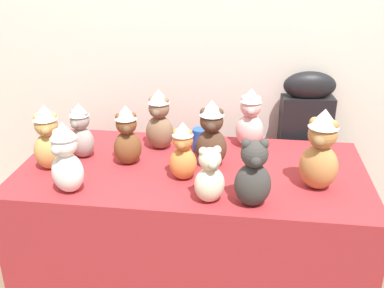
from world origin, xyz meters
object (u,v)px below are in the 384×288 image
(teddy_bear_snow, at_px, (66,158))
(party_cup_blue, at_px, (200,139))
(teddy_bear_chestnut, at_px, (127,136))
(teddy_bear_ash, at_px, (81,131))
(teddy_bear_mocha, at_px, (159,120))
(teddy_bear_caramel, at_px, (320,151))
(teddy_bear_honey, at_px, (48,138))
(instrument_case, at_px, (301,161))
(teddy_bear_blush, at_px, (250,119))
(teddy_bear_cocoa, at_px, (211,134))
(teddy_bear_charcoal, at_px, (253,175))
(teddy_bear_ginger, at_px, (183,152))
(teddy_bear_cream, at_px, (210,176))
(display_table, at_px, (192,232))

(teddy_bear_snow, height_order, party_cup_blue, teddy_bear_snow)
(teddy_bear_chestnut, height_order, teddy_bear_ash, teddy_bear_chestnut)
(teddy_bear_chestnut, bearing_deg, teddy_bear_mocha, 42.77)
(teddy_bear_caramel, xyz_separation_m, party_cup_blue, (-0.54, 0.33, -0.12))
(teddy_bear_snow, height_order, teddy_bear_honey, teddy_bear_snow)
(teddy_bear_snow, bearing_deg, teddy_bear_mocha, 80.03)
(instrument_case, distance_m, teddy_bear_honey, 1.40)
(teddy_bear_ash, xyz_separation_m, teddy_bear_blush, (0.80, 0.23, 0.02))
(teddy_bear_cocoa, distance_m, teddy_bear_mocha, 0.32)
(teddy_bear_charcoal, xyz_separation_m, teddy_bear_cocoa, (-0.19, 0.33, 0.02))
(teddy_bear_snow, bearing_deg, teddy_bear_caramel, 30.57)
(teddy_bear_honey, distance_m, teddy_bear_mocha, 0.54)
(teddy_bear_ginger, distance_m, party_cup_blue, 0.33)
(teddy_bear_chestnut, distance_m, party_cup_blue, 0.39)
(teddy_bear_snow, height_order, teddy_bear_mocha, teddy_bear_snow)
(teddy_bear_cocoa, bearing_deg, instrument_case, 42.65)
(instrument_case, distance_m, teddy_bear_snow, 1.36)
(teddy_bear_cream, relative_size, teddy_bear_blush, 0.78)
(teddy_bear_cocoa, relative_size, teddy_bear_mocha, 1.04)
(teddy_bear_caramel, distance_m, teddy_bear_ash, 1.11)
(teddy_bear_chestnut, xyz_separation_m, teddy_bear_cream, (0.41, -0.29, -0.03))
(teddy_bear_cream, relative_size, teddy_bear_charcoal, 0.85)
(display_table, bearing_deg, teddy_bear_blush, 47.31)
(teddy_bear_cream, bearing_deg, teddy_bear_mocha, 101.71)
(instrument_case, relative_size, party_cup_blue, 9.67)
(display_table, bearing_deg, teddy_bear_ginger, -102.77)
(teddy_bear_ash, height_order, teddy_bear_blush, teddy_bear_blush)
(teddy_bear_mocha, bearing_deg, display_table, -39.57)
(instrument_case, height_order, teddy_bear_cocoa, instrument_case)
(teddy_bear_ginger, distance_m, teddy_bear_cocoa, 0.19)
(teddy_bear_cocoa, bearing_deg, party_cup_blue, 109.79)
(teddy_bear_mocha, bearing_deg, instrument_case, 29.54)
(teddy_bear_caramel, relative_size, teddy_bear_honey, 1.15)
(teddy_bear_charcoal, relative_size, teddy_bear_honey, 0.92)
(party_cup_blue, bearing_deg, teddy_bear_cocoa, -67.76)
(teddy_bear_caramel, relative_size, teddy_bear_ash, 1.30)
(teddy_bear_snow, relative_size, teddy_bear_honey, 1.01)
(teddy_bear_chestnut, distance_m, teddy_bear_blush, 0.63)
(teddy_bear_ginger, relative_size, teddy_bear_charcoal, 0.94)
(teddy_bear_cream, xyz_separation_m, teddy_bear_blush, (0.15, 0.57, 0.04))
(teddy_bear_snow, relative_size, teddy_bear_blush, 1.01)
(teddy_bear_cocoa, bearing_deg, teddy_bear_cream, -88.23)
(teddy_bear_snow, xyz_separation_m, teddy_bear_mocha, (0.29, 0.48, -0.00))
(teddy_bear_blush, relative_size, party_cup_blue, 2.81)
(display_table, distance_m, teddy_bear_cocoa, 0.53)
(display_table, xyz_separation_m, teddy_bear_charcoal, (0.28, -0.29, 0.49))
(teddy_bear_cream, xyz_separation_m, party_cup_blue, (-0.09, 0.50, -0.06))
(teddy_bear_ginger, bearing_deg, teddy_bear_blush, 55.75)
(teddy_bear_charcoal, height_order, teddy_bear_cocoa, teddy_bear_cocoa)
(teddy_bear_charcoal, xyz_separation_m, teddy_bear_mocha, (-0.47, 0.49, 0.02))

